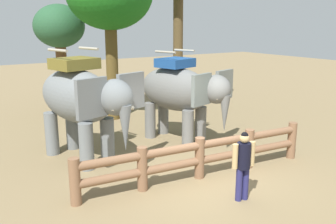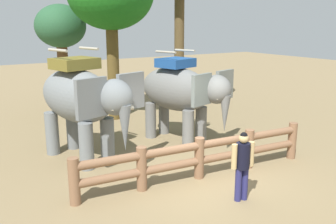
% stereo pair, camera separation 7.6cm
% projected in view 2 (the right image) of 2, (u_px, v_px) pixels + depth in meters
% --- Properties ---
extents(ground_plane, '(60.00, 60.00, 0.00)m').
position_uv_depth(ground_plane, '(206.00, 182.00, 9.01)').
color(ground_plane, olive).
extents(log_fence, '(6.40, 0.82, 1.05)m').
position_uv_depth(log_fence, '(199.00, 155.00, 9.11)').
color(log_fence, brown).
rests_on(log_fence, ground).
extents(elephant_near_left, '(2.42, 3.75, 3.14)m').
position_uv_depth(elephant_near_left, '(82.00, 99.00, 10.05)').
color(elephant_near_left, slate).
rests_on(elephant_near_left, ground).
extents(elephant_center, '(2.31, 3.53, 2.96)m').
position_uv_depth(elephant_center, '(181.00, 92.00, 11.69)').
color(elephant_center, slate).
rests_on(elephant_center, ground).
extents(tourist_woman_in_black, '(0.54, 0.35, 1.55)m').
position_uv_depth(tourist_woman_in_black, '(243.00, 161.00, 7.88)').
color(tourist_woman_in_black, navy).
rests_on(tourist_woman_in_black, ground).
extents(tree_far_left, '(2.11, 2.11, 4.56)m').
position_uv_depth(tree_far_left, '(61.00, 30.00, 15.36)').
color(tree_far_left, brown).
rests_on(tree_far_left, ground).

